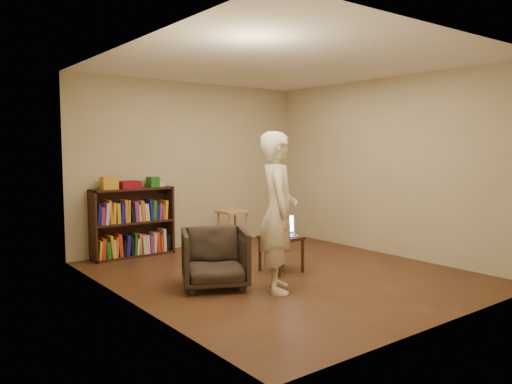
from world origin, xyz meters
TOP-DOWN VIEW (x-y plane):
  - floor at (0.00, 0.00)m, footprint 4.50×4.50m
  - ceiling at (0.00, 0.00)m, footprint 4.50×4.50m
  - wall_back at (0.00, 2.25)m, footprint 4.00×0.00m
  - wall_left at (-2.00, 0.00)m, footprint 0.00×4.50m
  - wall_right at (2.00, 0.00)m, footprint 0.00×4.50m
  - bookshelf at (-1.08, 2.09)m, footprint 1.20×0.30m
  - box_yellow at (-1.43, 2.05)m, footprint 0.22×0.16m
  - red_cloth at (-1.15, 2.06)m, footprint 0.35×0.28m
  - box_green at (-0.75, 2.09)m, footprint 0.16×0.16m
  - box_white at (-0.62, 2.10)m, footprint 0.10×0.10m
  - stool at (0.44, 1.74)m, footprint 0.41×0.41m
  - armchair at (-1.01, -0.01)m, footprint 0.97×0.98m
  - side_table at (0.05, 0.09)m, footprint 0.45×0.45m
  - laptop at (0.10, 0.12)m, footprint 0.44×0.41m
  - person at (-0.53, -0.55)m, footprint 0.71×0.77m

SIDE VIEW (x-z plane):
  - floor at x=0.00m, z-range 0.00..0.00m
  - armchair at x=-1.01m, z-range 0.00..0.67m
  - side_table at x=0.05m, z-range 0.15..0.61m
  - bookshelf at x=-1.08m, z-range -0.06..0.94m
  - stool at x=0.44m, z-range 0.18..0.77m
  - laptop at x=0.10m, z-range 0.39..0.65m
  - person at x=-0.53m, z-range 0.00..1.76m
  - box_white at x=-0.62m, z-range 1.00..1.07m
  - red_cloth at x=-1.15m, z-range 1.00..1.10m
  - box_green at x=-0.75m, z-range 1.00..1.15m
  - box_yellow at x=-1.43m, z-range 1.00..1.18m
  - wall_back at x=0.00m, z-range -0.70..3.30m
  - wall_left at x=-2.00m, z-range -0.95..3.55m
  - wall_right at x=2.00m, z-range -0.95..3.55m
  - ceiling at x=0.00m, z-range 2.60..2.60m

